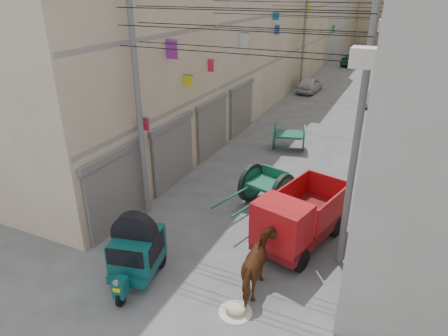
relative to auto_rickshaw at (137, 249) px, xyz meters
The scene contains 15 objects.
building_row_left 32.47m from the auto_rickshaw, 101.42° to the left, with size 8.00×62.00×14.00m.
shutters_left 7.96m from the auto_rickshaw, 106.51° to the left, with size 0.18×14.40×2.88m.
signboards 19.13m from the auto_rickshaw, 85.01° to the left, with size 8.22×40.52×5.67m.
ac_units 9.70m from the auto_rickshaw, 42.74° to the left, with size 0.70×6.55×3.35m.
utility_poles 14.65m from the auto_rickshaw, 83.35° to the left, with size 7.40×22.20×8.00m.
overhead_cables 13.11m from the auto_rickshaw, 81.88° to the left, with size 7.40×22.52×1.12m.
auto_rickshaw is the anchor object (origin of this frame).
tonga_cart 5.91m from the auto_rickshaw, 70.26° to the left, with size 2.18×3.69×1.57m.
mini_truck 4.97m from the auto_rickshaw, 40.59° to the left, with size 2.50×3.96×2.06m.
second_cart 11.77m from the auto_rickshaw, 84.73° to the left, with size 1.89×1.76×1.41m.
feed_sack 3.28m from the auto_rickshaw, ahead, with size 0.56×0.45×0.28m, color beige.
horse 3.58m from the auto_rickshaw, 15.90° to the left, with size 0.89×1.95×1.65m, color brown.
distant_car_white 24.69m from the auto_rickshaw, 92.29° to the left, with size 1.44×3.58×1.22m, color #BBBBBB.
distant_car_grey 23.26m from the auto_rickshaw, 78.95° to the left, with size 1.24×3.56×1.17m, color slate.
distant_car_green 38.67m from the auto_rickshaw, 89.30° to the left, with size 1.88×4.62×1.34m, color #1C5439.
Camera 1 is at (4.62, -4.77, 7.88)m, focal length 32.00 mm.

